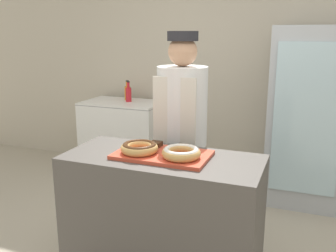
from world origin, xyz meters
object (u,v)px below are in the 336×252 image
Objects in this scene: brownie_back_left at (156,144)px; chest_freezer at (124,138)px; donut_light_glaze at (181,152)px; baker_person at (182,136)px; bottle_orange at (127,92)px; brownie_back_right at (183,147)px; bottle_red at (129,94)px; beverage_fridge at (307,117)px; donut_chocolate_glaze at (139,147)px; serving_tray at (162,155)px.

brownie_back_left is 0.08× the size of chest_freezer.
chest_freezer is at bearing 127.24° from donut_light_glaze.
baker_person is 7.15× the size of bottle_orange.
bottle_orange is (-1.31, 1.75, 0.04)m from brownie_back_right.
bottle_red is at bearing 125.43° from donut_light_glaze.
brownie_back_left is at bearing -120.34° from beverage_fridge.
donut_light_glaze is 0.14× the size of beverage_fridge.
donut_light_glaze is at bearing -34.15° from brownie_back_left.
chest_freezer is (-1.30, 1.61, -0.49)m from brownie_back_right.
donut_chocolate_glaze is at bearing -97.58° from baker_person.
beverage_fridge reaches higher than baker_person.
bottle_orange is (-1.36, 1.91, 0.02)m from donut_light_glaze.
baker_person is at bearing -45.76° from chest_freezer.
beverage_fridge reaches higher than brownie_back_left.
bottle_orange is (-1.12, 1.75, 0.04)m from brownie_back_left.
brownie_back_left is at bearing 128.97° from serving_tray.
brownie_back_right reaches higher than serving_tray.
brownie_back_right is at bearing 34.15° from donut_chocolate_glaze.
brownie_back_right is at bearing -114.89° from beverage_fridge.
baker_person is (-0.06, 0.56, -0.02)m from serving_tray.
donut_light_glaze is at bearing -54.67° from bottle_orange.
donut_chocolate_glaze reaches higher than serving_tray.
donut_chocolate_glaze is 0.14× the size of beverage_fridge.
serving_tray reaches higher than chest_freezer.
serving_tray is 7.90× the size of brownie_back_left.
beverage_fridge reaches higher than brownie_back_right.
brownie_back_right is at bearing -69.86° from baker_person.
bottle_orange is at bearing 122.52° from brownie_back_left.
donut_light_glaze reaches higher than chest_freezer.
baker_person is 1.70m from chest_freezer.
baker_person is (-0.21, 0.60, -0.07)m from donut_light_glaze.
beverage_fridge is at bearing -4.07° from bottle_orange.
brownie_back_right is (0.19, 0.00, 0.00)m from brownie_back_left.
donut_light_glaze is at bearing -54.57° from bottle_red.
bottle_orange is at bearing 119.23° from donut_chocolate_glaze.
baker_person is at bearing 85.48° from brownie_back_left.
brownie_back_left is 2.02m from chest_freezer.
bottle_orange is (-1.21, 1.87, 0.07)m from serving_tray.
donut_chocolate_glaze is 0.14× the size of baker_person.
donut_chocolate_glaze reaches higher than brownie_back_right.
bottle_orange is at bearing 126.83° from brownie_back_right.
bottle_red is (-1.29, 1.82, 0.02)m from donut_light_glaze.
beverage_fridge is 1.87× the size of chest_freezer.
brownie_back_left is 1.96m from bottle_red.
donut_chocolate_glaze is 0.17m from brownie_back_left.
donut_chocolate_glaze is 2.13m from chest_freezer.
baker_person is 0.97× the size of beverage_fridge.
brownie_back_left is at bearing 180.00° from brownie_back_right.
donut_chocolate_glaze is 0.29m from donut_light_glaze.
brownie_back_right is (0.10, 0.12, 0.03)m from serving_tray.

